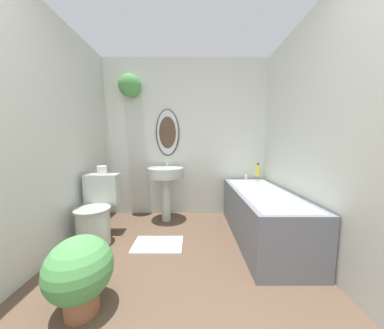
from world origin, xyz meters
TOP-DOWN VIEW (x-y plane):
  - wall_back at (-0.08, 2.76)m, footprint 2.61×0.33m
  - wall_left at (-1.27, 1.37)m, footprint 0.06×2.86m
  - wall_right at (1.27, 1.37)m, footprint 0.06×2.86m
  - toilet at (-0.99, 1.86)m, footprint 0.39×0.55m
  - pedestal_sink at (-0.28, 2.44)m, footprint 0.51×0.51m
  - bathtub at (0.92, 1.91)m, footprint 0.62×1.55m
  - shampoo_bottle at (1.08, 2.55)m, footprint 0.06×0.06m
  - potted_plant at (-0.63, 0.90)m, footprint 0.42×0.42m
  - bath_mat at (-0.28, 1.74)m, footprint 0.54×0.36m
  - toilet_paper_roll at (-0.99, 2.03)m, footprint 0.11×0.11m

SIDE VIEW (x-z plane):
  - bath_mat at x=-0.28m, z-range 0.00..0.02m
  - potted_plant at x=-0.63m, z-range 0.03..0.55m
  - bathtub at x=0.92m, z-range -0.03..0.62m
  - toilet at x=-0.99m, z-range -0.04..0.71m
  - pedestal_sink at x=-0.28m, z-range 0.18..1.05m
  - shampoo_bottle at x=1.08m, z-range 0.64..0.82m
  - toilet_paper_roll at x=-0.99m, z-range 0.75..0.85m
  - wall_left at x=-1.27m, z-range 0.00..2.40m
  - wall_right at x=1.27m, z-range 0.00..2.40m
  - wall_back at x=-0.08m, z-range 0.07..2.47m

